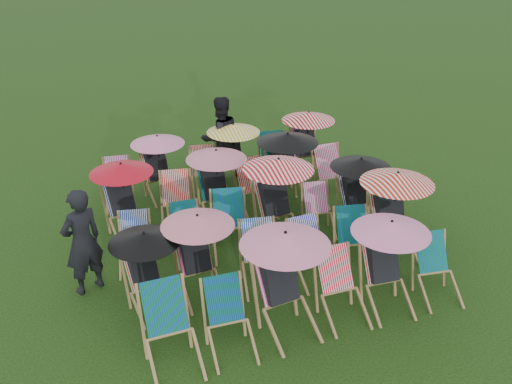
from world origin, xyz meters
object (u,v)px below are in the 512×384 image
object	(u,v)px
deckchair_0	(171,332)
deckchair_5	(438,270)
person_left	(82,242)
person_rear	(220,138)
deckchair_29	(307,142)

from	to	relation	value
deckchair_0	deckchair_5	distance (m)	4.03
person_left	person_rear	bearing A→B (deg)	-159.18
deckchair_0	person_rear	distance (m)	5.67
person_left	deckchair_29	bearing A→B (deg)	-175.79
person_left	person_rear	world-z (taller)	person_rear
deckchair_0	person_left	size ratio (longest dim) A/B	0.60
deckchair_29	deckchair_5	bearing A→B (deg)	-80.18
deckchair_5	deckchair_29	size ratio (longest dim) A/B	0.66
person_rear	deckchair_29	bearing A→B (deg)	156.08
deckchair_0	deckchair_29	xyz separation A→B (m)	(4.04, 4.75, 0.20)
deckchair_0	deckchair_5	world-z (taller)	deckchair_0
deckchair_5	person_left	size ratio (longest dim) A/B	0.52
deckchair_29	person_rear	bearing A→B (deg)	175.85
deckchair_29	person_left	bearing A→B (deg)	-140.76
person_rear	person_left	bearing A→B (deg)	36.08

